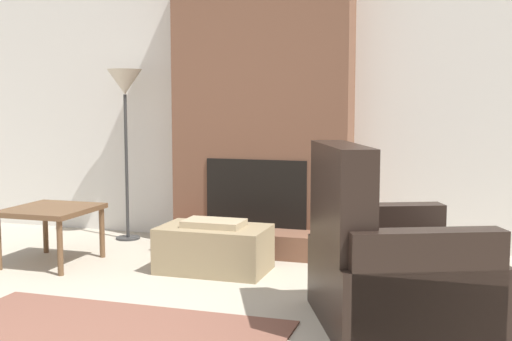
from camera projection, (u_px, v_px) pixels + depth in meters
name	position (u px, v px, depth m)	size (l,w,h in m)	color
wall_back	(269.00, 101.00, 5.88)	(7.90, 0.06, 2.60)	silver
fireplace	(262.00, 110.00, 5.66)	(1.58, 0.72, 2.60)	brown
ottoman	(214.00, 248.00, 4.89)	(0.82, 0.50, 0.40)	#998460
armchair	(386.00, 271.00, 3.70)	(1.21, 1.26, 1.05)	black
side_table	(51.00, 214.00, 5.10)	(0.63, 0.67, 0.46)	brown
floor_lamp_left	(125.00, 92.00, 5.91)	(0.32, 0.32, 1.59)	#333333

